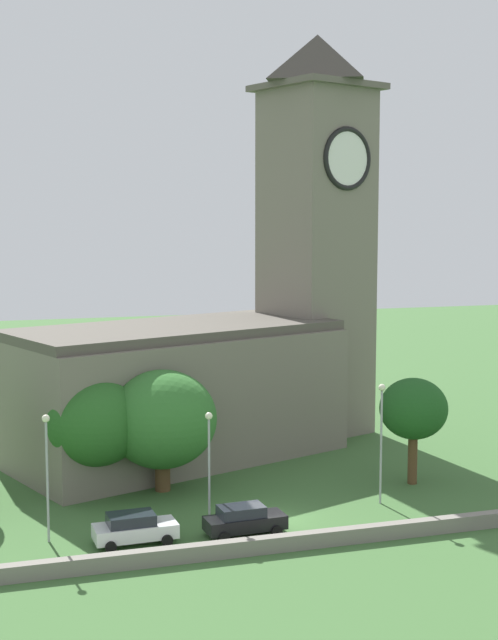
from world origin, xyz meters
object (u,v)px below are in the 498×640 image
at_px(streetlamp_west_mid, 47,458).
at_px(streetlamp_east_mid, 381,425).
at_px(car_black, 244,520).
at_px(tree_riverside_east, 96,423).
at_px(car_white, 134,528).
at_px(tree_by_tower, 162,419).
at_px(church, 232,328).
at_px(tree_churchyard, 414,409).
at_px(streetlamp_central, 209,448).

distance_m(streetlamp_west_mid, streetlamp_east_mid, 20.64).
height_order(car_black, tree_riverside_east, tree_riverside_east).
bearing_deg(car_white, car_black, -4.36).
height_order(tree_by_tower, tree_riverside_east, tree_by_tower).
relative_size(church, tree_churchyard, 4.51).
xyz_separation_m(car_black, streetlamp_central, (-1.32, 2.74, 3.59)).
xyz_separation_m(church, tree_churchyard, (8.77, -13.50, -4.32)).
xyz_separation_m(church, streetlamp_west_mid, (-15.80, -17.50, -4.65)).
xyz_separation_m(church, streetlamp_central, (-6.39, -16.91, -5.00)).
bearing_deg(streetlamp_west_mid, car_black, -11.35).
height_order(tree_churchyard, tree_riverside_east, tree_riverside_east).
xyz_separation_m(streetlamp_west_mid, tree_by_tower, (8.05, 7.49, 0.00)).
distance_m(streetlamp_central, tree_riverside_east, 9.18).
relative_size(streetlamp_central, streetlamp_east_mid, 0.86).
distance_m(streetlamp_central, streetlamp_east_mid, 11.23).
bearing_deg(streetlamp_east_mid, tree_riverside_east, 157.20).
height_order(streetlamp_west_mid, tree_riverside_east, tree_riverside_east).
height_order(car_black, tree_churchyard, tree_churchyard).
xyz_separation_m(tree_by_tower, tree_riverside_east, (-4.29, 0.32, -0.01)).
relative_size(car_white, tree_by_tower, 0.58).
bearing_deg(car_white, streetlamp_east_mid, 8.48).
bearing_deg(car_black, streetlamp_west_mid, 168.65).
bearing_deg(streetlamp_west_mid, church, 47.92).
bearing_deg(tree_riverside_east, church, 38.81).
bearing_deg(streetlamp_central, church, 69.31).
relative_size(car_black, streetlamp_east_mid, 0.61).
bearing_deg(car_black, car_white, 175.64).
bearing_deg(tree_riverside_east, car_black, -55.00).
bearing_deg(tree_by_tower, car_black, -74.46).
xyz_separation_m(church, car_white, (-11.29, -19.18, -8.58)).
xyz_separation_m(car_white, tree_churchyard, (20.07, 5.67, 4.26)).
bearing_deg(tree_riverside_east, tree_churchyard, -10.39).
distance_m(car_white, streetlamp_central, 6.48).
bearing_deg(car_white, streetlamp_central, 24.79).
height_order(car_white, tree_riverside_east, tree_riverside_east).
height_order(church, streetlamp_central, church).
bearing_deg(streetlamp_central, tree_riverside_east, 128.05).
bearing_deg(tree_churchyard, tree_riverside_east, 169.61).
relative_size(streetlamp_central, tree_churchyard, 0.91).
relative_size(streetlamp_central, tree_by_tower, 0.82).
xyz_separation_m(car_white, streetlamp_central, (4.91, 2.27, 3.58)).
distance_m(streetlamp_west_mid, tree_churchyard, 24.90).
relative_size(church, tree_riverside_east, 4.28).
bearing_deg(streetlamp_east_mid, streetlamp_west_mid, -178.00).
relative_size(church, tree_by_tower, 4.06).
distance_m(car_black, streetlamp_central, 4.71).
xyz_separation_m(church, streetlamp_east_mid, (4.82, -16.78, -4.40)).
xyz_separation_m(church, tree_by_tower, (-7.75, -10.01, -4.65)).
distance_m(streetlamp_east_mid, tree_riverside_east, 18.30).
relative_size(church, streetlamp_central, 4.96).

